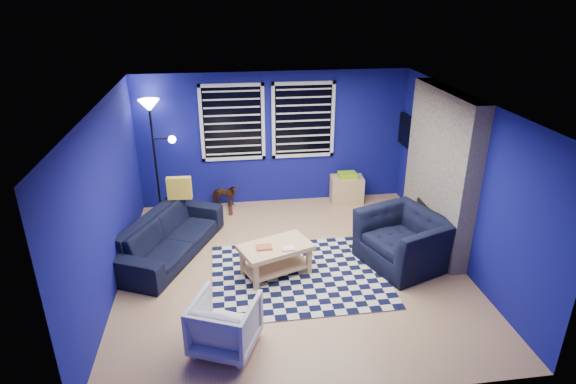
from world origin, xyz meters
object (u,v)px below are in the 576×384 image
at_px(tv, 410,134).
at_px(armchair_bent, 225,324).
at_px(coffee_table, 276,254).
at_px(sofa, 169,236).
at_px(floor_lamp, 152,122).
at_px(cabinet, 347,189).
at_px(rocking_horse, 224,195).
at_px(armchair_big, 404,240).

distance_m(tv, armchair_bent, 5.08).
bearing_deg(armchair_bent, tv, -111.15).
distance_m(tv, coffee_table, 3.60).
distance_m(sofa, floor_lamp, 2.13).
relative_size(cabinet, floor_lamp, 0.30).
bearing_deg(coffee_table, rocking_horse, 106.56).
xyz_separation_m(armchair_bent, floor_lamp, (-1.11, 3.81, 1.40)).
relative_size(armchair_big, floor_lamp, 0.57).
distance_m(armchair_bent, cabinet, 4.51).
bearing_deg(sofa, floor_lamp, 35.16).
bearing_deg(sofa, armchair_bent, -135.05).
bearing_deg(floor_lamp, rocking_horse, -0.64).
relative_size(armchair_big, rocking_horse, 2.41).
bearing_deg(sofa, cabinet, -39.18).
height_order(sofa, armchair_big, armchair_big).
bearing_deg(floor_lamp, armchair_big, -31.39).
height_order(tv, armchair_bent, tv).
distance_m(tv, floor_lamp, 4.59).
bearing_deg(rocking_horse, floor_lamp, 107.27).
distance_m(armchair_bent, rocking_horse, 3.79).
relative_size(tv, floor_lamp, 0.47).
xyz_separation_m(tv, coffee_table, (-2.72, -2.12, -1.05)).
xyz_separation_m(tv, rocking_horse, (-3.42, 0.23, -1.12)).
relative_size(armchair_bent, rocking_horse, 1.44).
bearing_deg(armchair_bent, sofa, -46.81).
height_order(sofa, cabinet, sofa).
relative_size(rocking_horse, cabinet, 0.78).
bearing_deg(coffee_table, armchair_big, 1.49).
bearing_deg(armchair_big, coffee_table, -109.58).
xyz_separation_m(armchair_big, cabinet, (-0.28, 2.32, -0.13)).
bearing_deg(tv, rocking_horse, 176.10).
relative_size(tv, armchair_bent, 1.39).
bearing_deg(tv, cabinet, 166.77).
distance_m(armchair_big, coffee_table, 1.93).
distance_m(rocking_horse, cabinet, 2.35).
relative_size(tv, armchair_big, 0.83).
bearing_deg(rocking_horse, armchair_bent, -162.87).
distance_m(armchair_big, cabinet, 2.34).
height_order(armchair_big, rocking_horse, armchair_big).
bearing_deg(armchair_big, armchair_bent, -81.94).
distance_m(tv, rocking_horse, 3.60).
relative_size(armchair_big, cabinet, 1.88).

